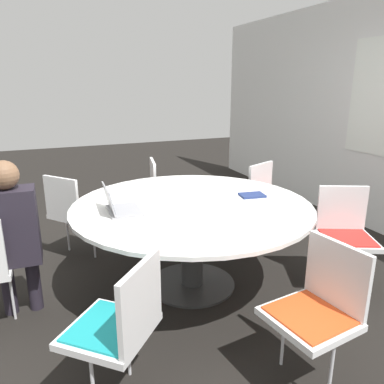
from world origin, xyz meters
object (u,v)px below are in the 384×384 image
(chair_5, at_px, (164,189))
(person_0, at_px, (12,230))
(chair_3, at_px, (345,229))
(chair_4, at_px, (270,196))
(spiral_notebook, at_px, (252,195))
(chair_1, at_px, (120,321))
(laptop, at_px, (118,206))
(chair_2, at_px, (319,304))
(chair_6, at_px, (73,209))

(chair_5, bearing_deg, person_0, -40.43)
(chair_3, distance_m, chair_4, 1.06)
(chair_4, height_order, spiral_notebook, chair_4)
(chair_4, xyz_separation_m, spiral_notebook, (0.59, -0.60, 0.25))
(chair_3, bearing_deg, chair_4, -62.96)
(chair_1, xyz_separation_m, laptop, (-1.03, 0.22, 0.29))
(chair_1, height_order, chair_3, same)
(chair_2, height_order, chair_5, same)
(chair_2, distance_m, chair_3, 1.26)
(laptop, distance_m, spiral_notebook, 1.17)
(person_0, bearing_deg, chair_3, -9.77)
(chair_5, bearing_deg, chair_1, -12.58)
(chair_6, height_order, person_0, person_0)
(chair_3, distance_m, person_0, 2.63)
(person_0, bearing_deg, chair_2, -37.92)
(chair_4, distance_m, spiral_notebook, 0.88)
(spiral_notebook, bearing_deg, chair_4, 134.91)
(chair_2, bearing_deg, chair_5, -6.48)
(chair_2, relative_size, chair_3, 1.00)
(person_0, distance_m, spiral_notebook, 1.93)
(chair_4, bearing_deg, chair_5, -59.47)
(chair_3, relative_size, spiral_notebook, 3.74)
(chair_1, xyz_separation_m, chair_4, (-1.59, 1.99, 0.00))
(laptop, relative_size, spiral_notebook, 1.48)
(laptop, bearing_deg, person_0, 88.85)
(chair_4, xyz_separation_m, chair_6, (-0.38, -2.03, 0.00))
(chair_3, xyz_separation_m, laptop, (-0.50, -1.81, 0.29))
(chair_6, bearing_deg, chair_1, -37.72)
(chair_5, distance_m, spiral_notebook, 1.38)
(chair_6, bearing_deg, chair_3, 16.23)
(chair_6, height_order, laptop, laptop)
(chair_4, distance_m, chair_6, 2.07)
(chair_1, distance_m, chair_3, 2.10)
(chair_1, distance_m, chair_2, 1.10)
(person_0, bearing_deg, laptop, -1.15)
(chair_3, distance_m, chair_5, 2.04)
(chair_4, xyz_separation_m, chair_5, (-0.70, -0.98, 0.00))
(chair_6, bearing_deg, person_0, -67.44)
(chair_1, distance_m, person_0, 1.21)
(chair_3, bearing_deg, chair_6, -10.27)
(chair_1, height_order, chair_5, same)
(chair_1, xyz_separation_m, chair_6, (-1.97, -0.04, 0.00))
(chair_3, bearing_deg, laptop, 9.08)
(chair_2, height_order, chair_4, same)
(chair_3, xyz_separation_m, chair_6, (-1.44, -2.08, 0.00))
(chair_1, bearing_deg, spiral_notebook, -12.09)
(chair_6, xyz_separation_m, spiral_notebook, (0.98, 1.44, 0.25))
(chair_6, height_order, spiral_notebook, chair_6)
(chair_2, bearing_deg, chair_3, -58.09)
(chair_1, height_order, chair_4, same)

